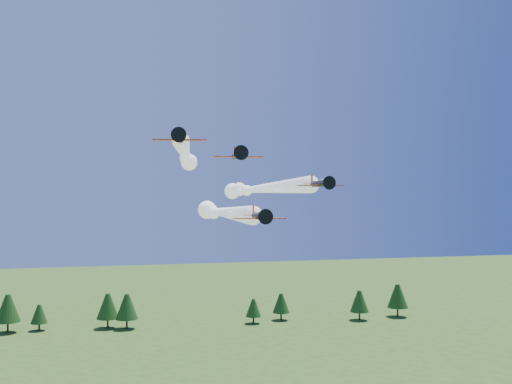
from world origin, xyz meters
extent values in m
cylinder|color=black|center=(-0.70, -7.68, 38.96)|extent=(1.06, 4.86, 0.90)
cone|color=black|center=(-0.79, -10.49, 38.96)|extent=(0.92, 0.84, 0.90)
cone|color=black|center=(-0.81, -11.03, 38.96)|extent=(0.41, 0.42, 0.39)
cylinder|color=black|center=(-0.82, -11.18, 38.96)|extent=(1.88, 0.10, 1.88)
cube|color=#E13907|center=(-0.71, -8.03, 38.68)|extent=(6.66, 1.43, 0.11)
cube|color=#E13907|center=(-0.59, -4.50, 39.01)|extent=(2.62, 0.85, 0.06)
cube|color=#E13907|center=(-0.58, -4.41, 39.72)|extent=(0.11, 0.85, 1.30)
ellipsoid|color=#85B2CE|center=(-0.72, -8.48, 39.32)|extent=(0.68, 1.10, 0.56)
sphere|color=white|center=(0.56, 29.11, 38.96)|extent=(2.30, 2.30, 2.30)
sphere|color=white|center=(0.72, 33.80, 38.96)|extent=(3.00, 3.00, 3.00)
sphere|color=white|center=(0.88, 38.50, 38.96)|extent=(3.70, 3.70, 3.70)
cylinder|color=black|center=(-9.34, 2.36, 49.58)|extent=(1.85, 5.46, 1.00)
cone|color=black|center=(-9.84, -0.73, 49.58)|extent=(1.13, 1.04, 1.00)
cone|color=black|center=(-9.94, -1.32, 49.58)|extent=(0.50, 0.51, 0.44)
cylinder|color=black|center=(-9.96, -1.49, 49.58)|extent=(2.07, 0.38, 2.09)
cube|color=#E13907|center=(-9.40, 1.97, 49.26)|extent=(7.49, 2.51, 0.12)
cube|color=#E13907|center=(-8.77, 5.85, 49.63)|extent=(2.98, 1.30, 0.07)
cube|color=#E13907|center=(-8.75, 5.95, 50.43)|extent=(0.24, 0.95, 1.44)
ellipsoid|color=#85B2CE|center=(-9.48, 1.48, 49.98)|extent=(0.90, 1.29, 0.62)
sphere|color=white|center=(-3.00, 41.20, 49.58)|extent=(2.30, 2.30, 2.30)
sphere|color=white|center=(-2.20, 46.14, 49.58)|extent=(3.00, 3.00, 3.00)
sphere|color=white|center=(-1.39, 51.07, 49.58)|extent=(3.70, 3.70, 3.70)
cylinder|color=black|center=(9.80, -1.50, 43.29)|extent=(0.91, 4.84, 0.90)
cone|color=black|center=(9.81, -4.32, 43.29)|extent=(0.90, 0.81, 0.90)
cone|color=black|center=(9.81, -4.86, 43.29)|extent=(0.40, 0.40, 0.39)
cylinder|color=black|center=(9.81, -5.01, 43.29)|extent=(1.88, 0.04, 1.88)
cube|color=#E13907|center=(9.80, -1.85, 43.01)|extent=(6.64, 1.23, 0.11)
cube|color=#E13907|center=(9.80, 1.69, 43.34)|extent=(2.60, 0.77, 0.06)
cube|color=#E13907|center=(9.80, 1.78, 44.06)|extent=(0.08, 0.85, 1.30)
ellipsoid|color=#85B2CE|center=(9.81, -2.30, 43.65)|extent=(0.65, 1.08, 0.56)
sphere|color=white|center=(9.69, 42.15, 43.29)|extent=(2.30, 2.30, 2.30)
sphere|color=white|center=(9.68, 47.81, 43.29)|extent=(3.00, 3.00, 3.00)
sphere|color=white|center=(9.66, 53.48, 43.29)|extent=(3.70, 3.70, 3.70)
cylinder|color=black|center=(0.23, 8.46, 47.93)|extent=(1.59, 5.81, 1.06)
cone|color=black|center=(-0.07, 5.13, 47.93)|extent=(1.15, 1.05, 1.06)
cone|color=black|center=(-0.13, 4.49, 47.93)|extent=(0.51, 0.52, 0.47)
cylinder|color=black|center=(-0.15, 4.31, 47.93)|extent=(2.23, 0.25, 2.23)
cube|color=#E13907|center=(0.20, 8.04, 47.59)|extent=(7.96, 2.15, 0.13)
cube|color=#E13907|center=(0.58, 12.22, 47.98)|extent=(3.15, 1.18, 0.07)
cube|color=#E13907|center=(0.59, 12.32, 48.83)|extent=(0.19, 1.01, 1.54)
ellipsoid|color=#85B2CE|center=(0.15, 7.51, 48.35)|extent=(0.88, 1.34, 0.66)
cylinder|color=#382314|center=(28.88, 109.33, 1.15)|extent=(0.60, 0.60, 2.29)
cone|color=#173911|center=(28.88, 109.33, 5.24)|extent=(5.24, 5.24, 5.89)
cylinder|color=#382314|center=(-12.53, 111.93, 1.56)|extent=(0.60, 0.60, 3.11)
cone|color=#173911|center=(-12.53, 111.93, 7.11)|extent=(7.11, 7.11, 8.00)
cylinder|color=#382314|center=(-18.46, 114.37, 1.56)|extent=(0.60, 0.60, 3.11)
cone|color=#173911|center=(-18.46, 114.37, 7.11)|extent=(7.11, 7.11, 8.00)
cylinder|color=#382314|center=(39.45, 112.12, 1.28)|extent=(0.60, 0.60, 2.57)
cone|color=#173911|center=(39.45, 112.12, 5.87)|extent=(5.87, 5.87, 6.60)
cylinder|color=#382314|center=(65.66, 105.34, 1.42)|extent=(0.60, 0.60, 2.85)
cone|color=#173911|center=(65.66, 105.34, 6.50)|extent=(6.50, 6.50, 7.32)
cylinder|color=#382314|center=(81.33, 107.26, 1.60)|extent=(0.60, 0.60, 3.21)
cone|color=#173911|center=(81.33, 107.26, 7.33)|extent=(7.33, 7.33, 8.24)
cylinder|color=#382314|center=(-48.65, 115.85, 1.66)|extent=(0.60, 0.60, 3.32)
cone|color=#173911|center=(-48.65, 115.85, 7.59)|extent=(7.59, 7.59, 8.54)
cylinder|color=#382314|center=(-39.52, 116.50, 1.15)|extent=(0.60, 0.60, 2.29)
cone|color=#173911|center=(-39.52, 116.50, 5.24)|extent=(5.24, 5.24, 5.90)
camera|label=1|loc=(-19.16, -76.32, 40.68)|focal=40.00mm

